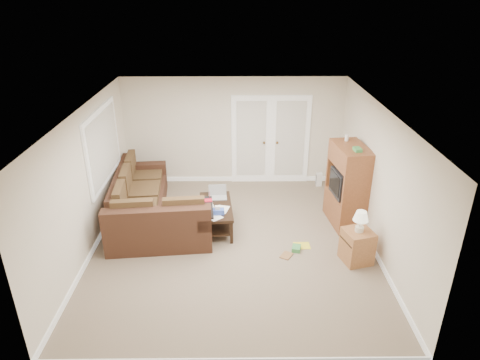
{
  "coord_description": "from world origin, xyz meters",
  "views": [
    {
      "loc": [
        0.06,
        -6.64,
        4.35
      ],
      "look_at": [
        0.12,
        0.4,
        1.1
      ],
      "focal_mm": 32.0,
      "sensor_mm": 36.0,
      "label": 1
    }
  ],
  "objects_px": {
    "sectional_sofa": "(148,209)",
    "tv_armoire": "(347,185)",
    "coffee_table": "(216,215)",
    "side_cabinet": "(357,244)"
  },
  "relations": [
    {
      "from": "sectional_sofa",
      "to": "tv_armoire",
      "type": "xyz_separation_m",
      "value": [
        3.86,
        0.07,
        0.47
      ]
    },
    {
      "from": "coffee_table",
      "to": "side_cabinet",
      "type": "bearing_deg",
      "value": -29.61
    },
    {
      "from": "sectional_sofa",
      "to": "coffee_table",
      "type": "bearing_deg",
      "value": -10.75
    },
    {
      "from": "sectional_sofa",
      "to": "tv_armoire",
      "type": "distance_m",
      "value": 3.89
    },
    {
      "from": "tv_armoire",
      "to": "side_cabinet",
      "type": "height_order",
      "value": "tv_armoire"
    },
    {
      "from": "coffee_table",
      "to": "side_cabinet",
      "type": "height_order",
      "value": "side_cabinet"
    },
    {
      "from": "coffee_table",
      "to": "tv_armoire",
      "type": "xyz_separation_m",
      "value": [
        2.53,
        0.2,
        0.54
      ]
    },
    {
      "from": "coffee_table",
      "to": "tv_armoire",
      "type": "distance_m",
      "value": 2.6
    },
    {
      "from": "sectional_sofa",
      "to": "side_cabinet",
      "type": "bearing_deg",
      "value": -23.71
    },
    {
      "from": "sectional_sofa",
      "to": "side_cabinet",
      "type": "distance_m",
      "value": 3.97
    }
  ]
}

